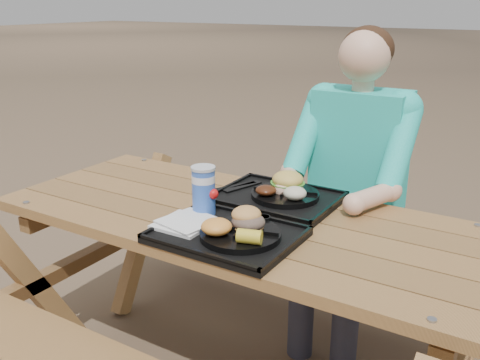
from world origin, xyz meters
The scene contains 17 objects.
picnic_table centered at (0.00, 0.00, 0.38)m, with size 1.80×1.49×0.75m, color #999999, non-canonical shape.
tray_near centered at (0.07, -0.20, 0.76)m, with size 0.45×0.35×0.02m, color black.
tray_far centered at (0.05, 0.18, 0.76)m, with size 0.45×0.35×0.02m, color black.
plate_near centered at (0.13, -0.21, 0.78)m, with size 0.26×0.26×0.02m, color black.
plate_far centered at (0.08, 0.19, 0.78)m, with size 0.26×0.26×0.02m, color black.
napkin_stack centered at (-0.08, -0.22, 0.78)m, with size 0.17×0.17×0.02m, color silver.
soda_cup centered at (-0.08, -0.10, 0.85)m, with size 0.08×0.08×0.16m, color #1745B0.
condiment_bbq centered at (0.07, -0.09, 0.79)m, with size 0.06×0.06×0.03m, color black.
condiment_mustard centered at (0.14, -0.08, 0.78)m, with size 0.05×0.05×0.03m, color yellow.
sandwich centered at (0.14, -0.17, 0.84)m, with size 0.10×0.10×0.11m, color #D4924A, non-canonical shape.
mac_cheese centered at (0.07, -0.26, 0.81)m, with size 0.10×0.10×0.05m, color #F1A13F.
corn_cob centered at (0.20, -0.27, 0.81)m, with size 0.07×0.07×0.04m, color yellow, non-canonical shape.
cutlery_far centered at (-0.11, 0.20, 0.77)m, with size 0.03×0.18×0.01m, color black.
burger centered at (0.07, 0.23, 0.84)m, with size 0.12×0.12×0.11m, color gold, non-canonical shape.
baked_beans centered at (0.03, 0.13, 0.81)m, with size 0.08×0.08×0.04m, color #451E0D.
potato_salad centered at (0.15, 0.14, 0.81)m, with size 0.09×0.09×0.05m, color beige.
diner centered at (0.21, 0.62, 0.64)m, with size 0.48×0.84×1.28m, color teal, non-canonical shape.
Camera 1 is at (0.94, -1.52, 1.48)m, focal length 40.00 mm.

